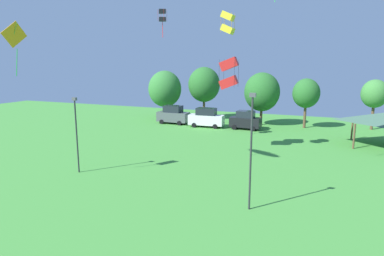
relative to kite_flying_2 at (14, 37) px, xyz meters
The scene contains 15 objects.
kite_flying_2 is the anchor object (origin of this frame).
kite_flying_3 18.43m from the kite_flying_2, 54.00° to the left, with size 2.01×1.84×3.12m.
kite_flying_4 15.43m from the kite_flying_2, 76.05° to the left, with size 0.95×0.95×2.76m.
kite_flying_6 17.11m from the kite_flying_2, 49.49° to the left, with size 1.16×1.02×2.04m.
parked_car_leftmost 28.37m from the kite_flying_2, 92.36° to the left, with size 4.58×2.11×2.65m.
parked_car_second_from_left 28.03m from the kite_flying_2, 80.75° to the left, with size 4.89×2.19×2.63m.
parked_car_third_from_left 29.76m from the kite_flying_2, 70.11° to the left, with size 4.09×2.10×2.48m.
park_pavilion 34.91m from the kite_flying_2, 42.30° to the left, with size 7.24×6.13×3.60m.
light_post_0 8.02m from the kite_flying_2, 66.23° to the left, with size 0.36×0.20×6.07m.
light_post_1 17.32m from the kite_flying_2, ahead, with size 0.36×0.20×7.03m.
treeline_tree_0 31.84m from the kite_flying_2, 98.27° to the left, with size 5.19×5.19×7.51m.
treeline_tree_1 33.13m from the kite_flying_2, 87.43° to the left, with size 4.92×4.92×8.09m.
treeline_tree_2 33.13m from the kite_flying_2, 70.54° to the left, with size 4.95×4.95×7.41m.
treeline_tree_3 35.52m from the kite_flying_2, 61.39° to the left, with size 3.59×3.59×6.68m.
treeline_tree_4 41.77m from the kite_flying_2, 52.59° to the left, with size 3.36×3.36×6.60m.
Camera 1 is at (6.44, 0.92, 8.71)m, focal length 32.00 mm.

